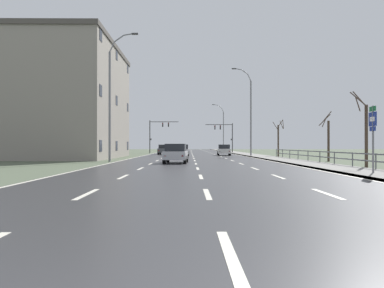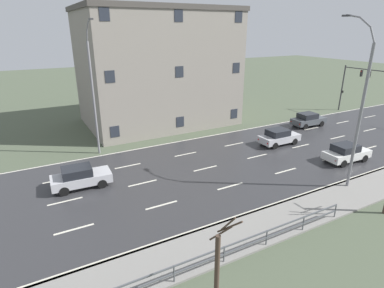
{
  "view_description": "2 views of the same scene",
  "coord_description": "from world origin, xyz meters",
  "px_view_note": "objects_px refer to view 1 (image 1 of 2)",
  "views": [
    {
      "loc": [
        -0.53,
        -2.4,
        1.44
      ],
      "look_at": [
        -0.07,
        48.95,
        1.66
      ],
      "focal_mm": 31.54,
      "sensor_mm": 36.0,
      "label": 1
    },
    {
      "loc": [
        19.91,
        22.26,
        10.75
      ],
      "look_at": [
        0.0,
        33.16,
        2.37
      ],
      "focal_mm": 29.35,
      "sensor_mm": 36.0,
      "label": 2
    }
  ],
  "objects_px": {
    "traffic_signal_left": "(157,131)",
    "car_mid_centre": "(176,153)",
    "street_lamp_distant": "(223,129)",
    "highway_sign": "(373,131)",
    "traffic_signal_right": "(225,132)",
    "car_far_left": "(182,150)",
    "car_far_right": "(224,150)",
    "street_lamp_midground": "(250,113)",
    "car_near_left": "(164,149)",
    "brick_building": "(66,102)",
    "street_lamp_left_bank": "(111,99)"
  },
  "relations": [
    {
      "from": "traffic_signal_right",
      "to": "brick_building",
      "type": "height_order",
      "value": "brick_building"
    },
    {
      "from": "street_lamp_midground",
      "to": "traffic_signal_left",
      "type": "bearing_deg",
      "value": 126.08
    },
    {
      "from": "street_lamp_midground",
      "to": "brick_building",
      "type": "relative_size",
      "value": 0.69
    },
    {
      "from": "traffic_signal_left",
      "to": "traffic_signal_right",
      "type": "bearing_deg",
      "value": 8.65
    },
    {
      "from": "street_lamp_left_bank",
      "to": "car_near_left",
      "type": "distance_m",
      "value": 24.07
    },
    {
      "from": "car_far_left",
      "to": "car_mid_centre",
      "type": "height_order",
      "value": "same"
    },
    {
      "from": "highway_sign",
      "to": "car_far_left",
      "type": "bearing_deg",
      "value": 108.27
    },
    {
      "from": "brick_building",
      "to": "street_lamp_left_bank",
      "type": "bearing_deg",
      "value": -50.93
    },
    {
      "from": "highway_sign",
      "to": "car_far_left",
      "type": "distance_m",
      "value": 31.41
    },
    {
      "from": "street_lamp_midground",
      "to": "street_lamp_left_bank",
      "type": "relative_size",
      "value": 1.01
    },
    {
      "from": "highway_sign",
      "to": "car_far_right",
      "type": "distance_m",
      "value": 32.15
    },
    {
      "from": "car_far_left",
      "to": "brick_building",
      "type": "height_order",
      "value": "brick_building"
    },
    {
      "from": "street_lamp_midground",
      "to": "street_lamp_left_bank",
      "type": "bearing_deg",
      "value": -136.54
    },
    {
      "from": "car_near_left",
      "to": "highway_sign",
      "type": "bearing_deg",
      "value": -69.15
    },
    {
      "from": "car_far_left",
      "to": "car_mid_centre",
      "type": "xyz_separation_m",
      "value": [
        -0.15,
        -18.69,
        0.0
      ]
    },
    {
      "from": "traffic_signal_left",
      "to": "brick_building",
      "type": "height_order",
      "value": "brick_building"
    },
    {
      "from": "car_near_left",
      "to": "brick_building",
      "type": "relative_size",
      "value": 0.25
    },
    {
      "from": "traffic_signal_left",
      "to": "car_mid_centre",
      "type": "height_order",
      "value": "traffic_signal_left"
    },
    {
      "from": "street_lamp_left_bank",
      "to": "car_mid_centre",
      "type": "xyz_separation_m",
      "value": [
        5.85,
        -2.68,
        -4.81
      ]
    },
    {
      "from": "street_lamp_midground",
      "to": "car_mid_centre",
      "type": "bearing_deg",
      "value": -118.29
    },
    {
      "from": "street_lamp_distant",
      "to": "traffic_signal_left",
      "type": "bearing_deg",
      "value": -131.02
    },
    {
      "from": "brick_building",
      "to": "car_near_left",
      "type": "bearing_deg",
      "value": 54.58
    },
    {
      "from": "street_lamp_distant",
      "to": "car_near_left",
      "type": "height_order",
      "value": "street_lamp_distant"
    },
    {
      "from": "traffic_signal_right",
      "to": "street_lamp_midground",
      "type": "bearing_deg",
      "value": -87.6
    },
    {
      "from": "car_near_left",
      "to": "car_far_right",
      "type": "height_order",
      "value": "same"
    },
    {
      "from": "highway_sign",
      "to": "traffic_signal_left",
      "type": "xyz_separation_m",
      "value": [
        -14.94,
        47.1,
        2.08
      ]
    },
    {
      "from": "traffic_signal_right",
      "to": "car_near_left",
      "type": "height_order",
      "value": "traffic_signal_right"
    },
    {
      "from": "car_mid_centre",
      "to": "brick_building",
      "type": "bearing_deg",
      "value": 141.27
    },
    {
      "from": "car_far_right",
      "to": "brick_building",
      "type": "bearing_deg",
      "value": -151.15
    },
    {
      "from": "traffic_signal_right",
      "to": "car_far_left",
      "type": "distance_m",
      "value": 21.13
    },
    {
      "from": "car_mid_centre",
      "to": "brick_building",
      "type": "distance_m",
      "value": 18.44
    },
    {
      "from": "street_lamp_left_bank",
      "to": "car_mid_centre",
      "type": "distance_m",
      "value": 8.04
    },
    {
      "from": "traffic_signal_left",
      "to": "car_far_left",
      "type": "relative_size",
      "value": 1.49
    },
    {
      "from": "car_far_left",
      "to": "street_lamp_distant",
      "type": "bearing_deg",
      "value": 75.51
    },
    {
      "from": "car_near_left",
      "to": "street_lamp_midground",
      "type": "bearing_deg",
      "value": -36.17
    },
    {
      "from": "traffic_signal_left",
      "to": "car_far_left",
      "type": "xyz_separation_m",
      "value": [
        5.11,
        -17.31,
        -3.44
      ]
    },
    {
      "from": "street_lamp_distant",
      "to": "car_far_left",
      "type": "relative_size",
      "value": 2.72
    },
    {
      "from": "street_lamp_distant",
      "to": "highway_sign",
      "type": "distance_m",
      "value": 63.25
    },
    {
      "from": "street_lamp_midground",
      "to": "brick_building",
      "type": "distance_m",
      "value": 22.76
    },
    {
      "from": "highway_sign",
      "to": "car_far_right",
      "type": "xyz_separation_m",
      "value": [
        -3.92,
        31.88,
        -1.35
      ]
    },
    {
      "from": "street_lamp_midground",
      "to": "street_lamp_distant",
      "type": "height_order",
      "value": "street_lamp_midground"
    },
    {
      "from": "car_far_right",
      "to": "street_lamp_left_bank",
      "type": "bearing_deg",
      "value": -119.98
    },
    {
      "from": "traffic_signal_right",
      "to": "car_far_left",
      "type": "xyz_separation_m",
      "value": [
        -8.0,
        -19.3,
        -3.17
      ]
    },
    {
      "from": "traffic_signal_left",
      "to": "car_far_right",
      "type": "height_order",
      "value": "traffic_signal_left"
    },
    {
      "from": "street_lamp_midground",
      "to": "highway_sign",
      "type": "bearing_deg",
      "value": -88.06
    },
    {
      "from": "street_lamp_distant",
      "to": "car_mid_centre",
      "type": "distance_m",
      "value": 53.03
    },
    {
      "from": "car_near_left",
      "to": "car_mid_centre",
      "type": "distance_m",
      "value": 26.23
    },
    {
      "from": "car_far_left",
      "to": "car_far_right",
      "type": "bearing_deg",
      "value": 19.78
    },
    {
      "from": "car_far_right",
      "to": "car_mid_centre",
      "type": "height_order",
      "value": "same"
    },
    {
      "from": "highway_sign",
      "to": "car_far_right",
      "type": "relative_size",
      "value": 0.8
    }
  ]
}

